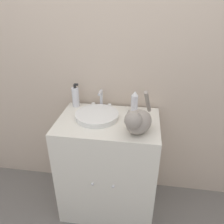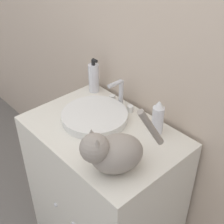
{
  "view_description": "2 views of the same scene",
  "coord_description": "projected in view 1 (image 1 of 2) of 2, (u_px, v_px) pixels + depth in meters",
  "views": [
    {
      "loc": [
        0.24,
        -1.13,
        1.68
      ],
      "look_at": [
        0.04,
        0.21,
        0.98
      ],
      "focal_mm": 35.0,
      "sensor_mm": 36.0,
      "label": 1
    },
    {
      "loc": [
        0.89,
        -0.49,
        1.79
      ],
      "look_at": [
        0.07,
        0.25,
        1.02
      ],
      "focal_mm": 50.0,
      "sensor_mm": 36.0,
      "label": 2
    }
  ],
  "objects": [
    {
      "name": "vanity_cabinet",
      "position": [
        109.0,
        166.0,
        1.83
      ],
      "size": [
        0.76,
        0.54,
        0.88
      ],
      "color": "silver",
      "rests_on": "ground_plane"
    },
    {
      "name": "cat",
      "position": [
        138.0,
        121.0,
        1.44
      ],
      "size": [
        0.23,
        0.36,
        0.26
      ],
      "rotation": [
        0.0,
        0.0,
        -1.94
      ],
      "color": "gray",
      "rests_on": "vanity_cabinet"
    },
    {
      "name": "sink_basin",
      "position": [
        97.0,
        115.0,
        1.65
      ],
      "size": [
        0.33,
        0.33,
        0.04
      ],
      "color": "white",
      "rests_on": "vanity_cabinet"
    },
    {
      "name": "wall_back",
      "position": [
        114.0,
        60.0,
        1.72
      ],
      "size": [
        6.0,
        0.05,
        2.5
      ],
      "color": "#C6B29E",
      "rests_on": "ground_plane"
    },
    {
      "name": "faucet",
      "position": [
        101.0,
        100.0,
        1.78
      ],
      "size": [
        0.17,
        0.1,
        0.16
      ],
      "color": "silver",
      "rests_on": "vanity_cabinet"
    },
    {
      "name": "soap_bottle",
      "position": [
        76.0,
        97.0,
        1.81
      ],
      "size": [
        0.06,
        0.06,
        0.2
      ],
      "color": "silver",
      "rests_on": "vanity_cabinet"
    },
    {
      "name": "spray_bottle",
      "position": [
        134.0,
        102.0,
        1.72
      ],
      "size": [
        0.05,
        0.05,
        0.17
      ],
      "color": "silver",
      "rests_on": "vanity_cabinet"
    }
  ]
}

